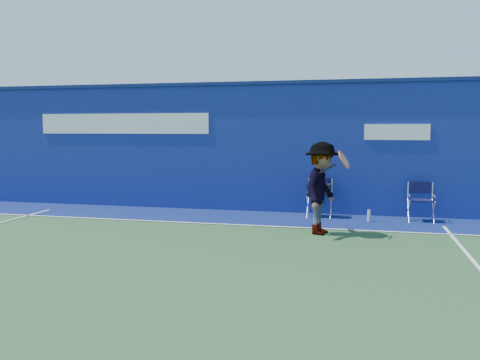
% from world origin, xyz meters
% --- Properties ---
extents(ground, '(80.00, 80.00, 0.00)m').
position_xyz_m(ground, '(0.00, 0.00, 0.00)').
color(ground, '#294D29').
rests_on(ground, ground).
extents(stadium_wall, '(24.00, 0.50, 3.08)m').
position_xyz_m(stadium_wall, '(-0.00, 5.20, 1.55)').
color(stadium_wall, navy).
rests_on(stadium_wall, ground).
extents(out_of_bounds_strip, '(24.00, 1.80, 0.01)m').
position_xyz_m(out_of_bounds_strip, '(0.00, 4.10, 0.00)').
color(out_of_bounds_strip, '#0D1B55').
rests_on(out_of_bounds_strip, ground).
extents(court_lines, '(24.00, 12.00, 0.01)m').
position_xyz_m(court_lines, '(0.00, 0.60, 0.01)').
color(court_lines, white).
rests_on(court_lines, out_of_bounds_strip).
extents(directors_chair_left, '(0.52, 0.48, 0.87)m').
position_xyz_m(directors_chair_left, '(1.96, 4.59, 0.37)').
color(directors_chair_left, silver).
rests_on(directors_chair_left, ground).
extents(directors_chair_right, '(0.50, 0.45, 0.84)m').
position_xyz_m(directors_chair_right, '(4.11, 4.53, 0.26)').
color(directors_chair_right, silver).
rests_on(directors_chair_right, ground).
extents(water_bottle, '(0.07, 0.07, 0.25)m').
position_xyz_m(water_bottle, '(3.03, 4.26, 0.13)').
color(water_bottle, silver).
rests_on(water_bottle, ground).
extents(tennis_player, '(0.98, 1.24, 1.74)m').
position_xyz_m(tennis_player, '(2.14, 2.74, 0.87)').
color(tennis_player, '#EA4738').
rests_on(tennis_player, ground).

